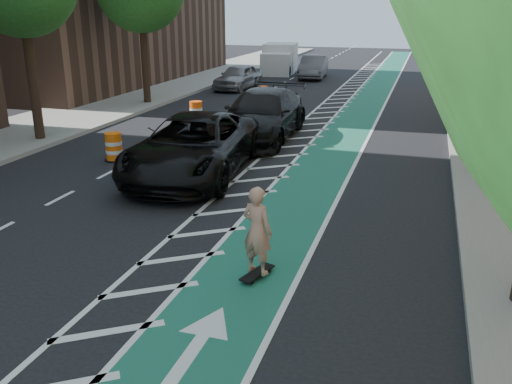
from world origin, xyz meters
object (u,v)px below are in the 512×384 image
at_px(skateboarder, 257,230).
at_px(suv_far, 262,115).
at_px(suv_near, 193,146).
at_px(barrel_a, 114,148).

xyz_separation_m(skateboarder, suv_far, (-3.24, 11.03, -0.06)).
height_order(skateboarder, suv_far, same).
bearing_deg(suv_far, skateboarder, -74.74).
height_order(suv_near, suv_far, suv_far).
xyz_separation_m(suv_near, barrel_a, (-3.21, 0.68, -0.46)).
bearing_deg(suv_far, suv_near, -97.61).
distance_m(suv_far, barrel_a, 5.94).
bearing_deg(skateboarder, suv_near, -38.72).
bearing_deg(suv_near, suv_far, 78.39).
distance_m(skateboarder, suv_far, 11.50).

